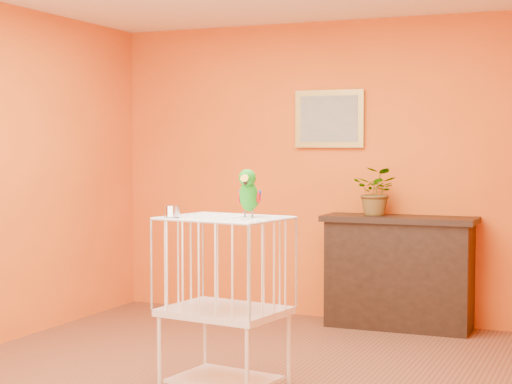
% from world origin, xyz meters
% --- Properties ---
extents(ground, '(4.50, 4.50, 0.00)m').
position_xyz_m(ground, '(0.00, 0.00, 0.00)').
color(ground, brown).
rests_on(ground, ground).
extents(room_shell, '(4.50, 4.50, 4.50)m').
position_xyz_m(room_shell, '(0.00, 0.00, 1.58)').
color(room_shell, orange).
rests_on(room_shell, ground).
extents(console_cabinet, '(1.26, 0.45, 0.93)m').
position_xyz_m(console_cabinet, '(0.67, 2.03, 0.47)').
color(console_cabinet, black).
rests_on(console_cabinet, ground).
extents(potted_plant, '(0.40, 0.44, 0.31)m').
position_xyz_m(potted_plant, '(0.48, 2.08, 1.09)').
color(potted_plant, '#26722D').
rests_on(potted_plant, console_cabinet).
extents(framed_picture, '(0.62, 0.04, 0.50)m').
position_xyz_m(framed_picture, '(0.00, 2.22, 1.75)').
color(framed_picture, '#B39A40').
rests_on(framed_picture, room_shell).
extents(birdcage, '(0.77, 0.64, 1.08)m').
position_xyz_m(birdcage, '(0.13, -0.23, 0.56)').
color(birdcage, silver).
rests_on(birdcage, ground).
extents(feed_cup, '(0.10, 0.10, 0.07)m').
position_xyz_m(feed_cup, '(-0.16, -0.37, 1.12)').
color(feed_cup, silver).
rests_on(feed_cup, birdcage).
extents(parrot, '(0.15, 0.27, 0.30)m').
position_xyz_m(parrot, '(0.26, -0.17, 1.23)').
color(parrot, '#59544C').
rests_on(parrot, birdcage).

